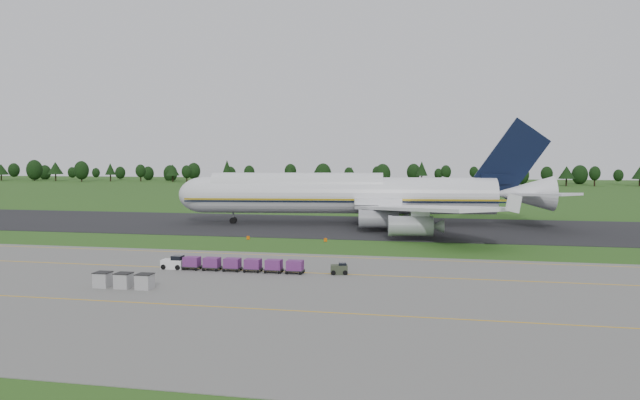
% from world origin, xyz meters
% --- Properties ---
extents(ground, '(600.00, 600.00, 0.00)m').
position_xyz_m(ground, '(0.00, 0.00, 0.00)').
color(ground, '#254D17').
rests_on(ground, ground).
extents(apron, '(300.00, 52.00, 0.06)m').
position_xyz_m(apron, '(0.00, -34.00, 0.03)').
color(apron, slate).
rests_on(apron, ground).
extents(taxiway, '(300.00, 40.00, 0.08)m').
position_xyz_m(taxiway, '(0.00, 28.00, 0.04)').
color(taxiway, black).
rests_on(taxiway, ground).
extents(apron_markings, '(300.00, 30.20, 0.01)m').
position_xyz_m(apron_markings, '(0.00, -26.98, 0.06)').
color(apron_markings, '#E2A40D').
rests_on(apron_markings, apron).
extents(tree_line, '(528.27, 20.98, 11.99)m').
position_xyz_m(tree_line, '(-15.35, 220.81, 6.15)').
color(tree_line, black).
rests_on(tree_line, ground).
extents(aircraft, '(76.95, 74.06, 21.53)m').
position_xyz_m(aircraft, '(5.31, 31.72, 6.15)').
color(aircraft, silver).
rests_on(aircraft, ground).
extents(baggage_train, '(17.82, 1.62, 1.55)m').
position_xyz_m(baggage_train, '(-1.59, -22.76, 0.91)').
color(baggage_train, white).
rests_on(baggage_train, apron).
extents(utility_cart, '(2.17, 1.56, 1.08)m').
position_xyz_m(utility_cart, '(11.67, -22.09, 0.59)').
color(utility_cart, '#323A28').
rests_on(utility_cart, apron).
extents(uld_row, '(6.43, 1.63, 1.61)m').
position_xyz_m(uld_row, '(-9.09, -34.32, 0.87)').
color(uld_row, '#9F9F9F').
rests_on(uld_row, apron).
extents(edge_markers, '(13.65, 0.30, 0.60)m').
position_xyz_m(edge_markers, '(-1.96, 5.25, 0.27)').
color(edge_markers, '#DD5907').
rests_on(edge_markers, ground).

